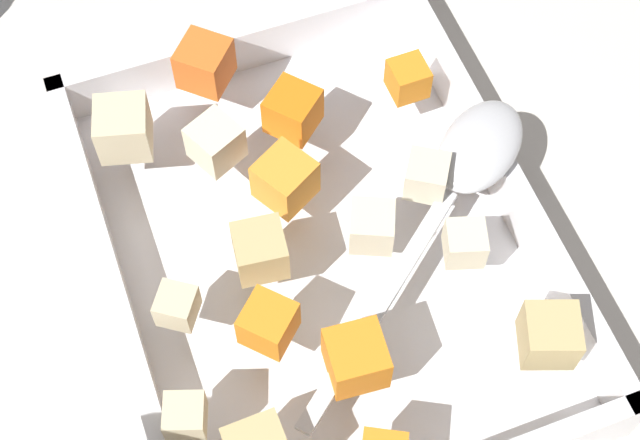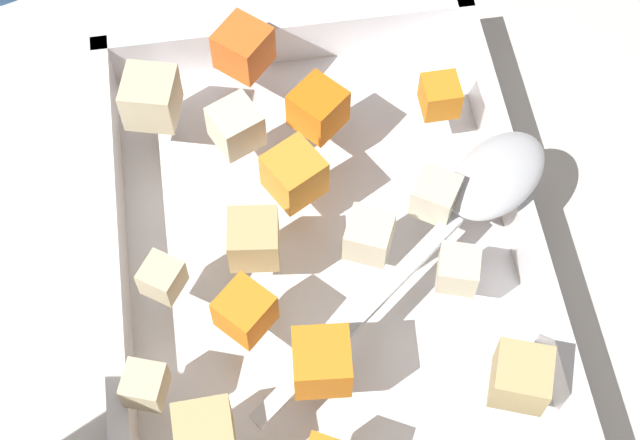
# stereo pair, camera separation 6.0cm
# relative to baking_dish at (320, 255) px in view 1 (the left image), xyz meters

# --- Properties ---
(ground_plane) EXTENTS (4.00, 4.00, 0.00)m
(ground_plane) POSITION_rel_baking_dish_xyz_m (0.02, 0.01, -0.02)
(ground_plane) COLOR beige
(baking_dish) EXTENTS (0.35, 0.27, 0.05)m
(baking_dish) POSITION_rel_baking_dish_xyz_m (0.00, 0.00, 0.00)
(baking_dish) COLOR silver
(baking_dish) RESTS_ON ground_plane
(carrot_chunk_mid_left) EXTENTS (0.04, 0.04, 0.03)m
(carrot_chunk_mid_left) POSITION_rel_baking_dish_xyz_m (0.03, 0.01, 0.05)
(carrot_chunk_mid_left) COLOR orange
(carrot_chunk_mid_left) RESTS_ON baking_dish
(carrot_chunk_near_right) EXTENTS (0.04, 0.04, 0.03)m
(carrot_chunk_near_right) POSITION_rel_baking_dish_xyz_m (0.14, 0.03, 0.05)
(carrot_chunk_near_right) COLOR orange
(carrot_chunk_near_right) RESTS_ON baking_dish
(carrot_chunk_front_center) EXTENTS (0.04, 0.04, 0.03)m
(carrot_chunk_front_center) POSITION_rel_baking_dish_xyz_m (-0.06, 0.05, 0.05)
(carrot_chunk_front_center) COLOR orange
(carrot_chunk_front_center) RESTS_ON baking_dish
(carrot_chunk_corner_nw) EXTENTS (0.04, 0.04, 0.03)m
(carrot_chunk_corner_nw) POSITION_rel_baking_dish_xyz_m (0.08, -0.01, 0.05)
(carrot_chunk_corner_nw) COLOR orange
(carrot_chunk_corner_nw) RESTS_ON baking_dish
(carrot_chunk_near_spoon) EXTENTS (0.02, 0.02, 0.02)m
(carrot_chunk_near_spoon) POSITION_rel_baking_dish_xyz_m (0.08, -0.09, 0.05)
(carrot_chunk_near_spoon) COLOR orange
(carrot_chunk_near_spoon) RESTS_ON baking_dish
(carrot_chunk_rim_edge) EXTENTS (0.03, 0.03, 0.03)m
(carrot_chunk_rim_edge) POSITION_rel_baking_dish_xyz_m (-0.09, 0.01, 0.05)
(carrot_chunk_rim_edge) COLOR orange
(carrot_chunk_rim_edge) RESTS_ON baking_dish
(potato_chunk_corner_sw) EXTENTS (0.04, 0.04, 0.03)m
(potato_chunk_corner_sw) POSITION_rel_baking_dish_xyz_m (0.10, 0.10, 0.05)
(potato_chunk_corner_sw) COLOR beige
(potato_chunk_corner_sw) RESTS_ON baking_dish
(potato_chunk_far_left) EXTENTS (0.04, 0.04, 0.03)m
(potato_chunk_far_left) POSITION_rel_baking_dish_xyz_m (0.07, 0.04, 0.05)
(potato_chunk_far_left) COLOR beige
(potato_chunk_far_left) RESTS_ON baking_dish
(potato_chunk_center) EXTENTS (0.03, 0.03, 0.02)m
(potato_chunk_center) POSITION_rel_baking_dish_xyz_m (-0.03, 0.10, 0.05)
(potato_chunk_center) COLOR beige
(potato_chunk_center) RESTS_ON baking_dish
(potato_chunk_corner_ne) EXTENTS (0.03, 0.03, 0.02)m
(potato_chunk_corner_ne) POSITION_rel_baking_dish_xyz_m (-0.05, -0.08, 0.05)
(potato_chunk_corner_ne) COLOR beige
(potato_chunk_corner_ne) RESTS_ON baking_dish
(potato_chunk_heap_top) EXTENTS (0.03, 0.03, 0.02)m
(potato_chunk_heap_top) POSITION_rel_baking_dish_xyz_m (-0.09, 0.11, 0.05)
(potato_chunk_heap_top) COLOR beige
(potato_chunk_heap_top) RESTS_ON baking_dish
(potato_chunk_near_left) EXTENTS (0.04, 0.04, 0.03)m
(potato_chunk_near_left) POSITION_rel_baking_dish_xyz_m (-0.02, -0.03, 0.05)
(potato_chunk_near_left) COLOR beige
(potato_chunk_near_left) RESTS_ON baking_dish
(potato_chunk_far_right) EXTENTS (0.03, 0.03, 0.03)m
(potato_chunk_far_right) POSITION_rel_baking_dish_xyz_m (-0.01, 0.04, 0.05)
(potato_chunk_far_right) COLOR tan
(potato_chunk_far_right) RESTS_ON baking_dish
(potato_chunk_heap_side) EXTENTS (0.04, 0.04, 0.03)m
(potato_chunk_heap_side) POSITION_rel_baking_dish_xyz_m (-0.12, -0.10, 0.05)
(potato_chunk_heap_side) COLOR tan
(potato_chunk_heap_side) RESTS_ON baking_dish
(parsnip_chunk_back_center) EXTENTS (0.04, 0.04, 0.03)m
(parsnip_chunk_back_center) POSITION_rel_baking_dish_xyz_m (0.00, -0.07, 0.05)
(parsnip_chunk_back_center) COLOR beige
(parsnip_chunk_back_center) RESTS_ON baking_dish
(serving_spoon) EXTENTS (0.18, 0.22, 0.02)m
(serving_spoon) POSITION_rel_baking_dish_xyz_m (0.01, -0.10, 0.05)
(serving_spoon) COLOR silver
(serving_spoon) RESTS_ON baking_dish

